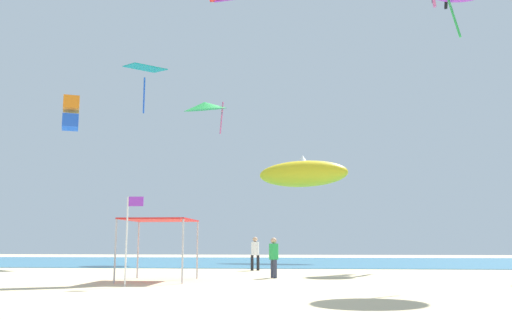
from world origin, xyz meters
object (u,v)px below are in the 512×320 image
object	(u,v)px
kite_inflatable_yellow	(303,173)
person_near_tent	(274,254)
canopy_tent	(160,223)
person_central	(255,251)
banner_flag	(129,231)
kite_box_orange	(71,113)
kite_delta_green	(205,106)
kite_diamond_teal	(145,70)

from	to	relation	value
kite_inflatable_yellow	person_near_tent	bearing A→B (deg)	-80.78
canopy_tent	person_central	bearing A→B (deg)	69.28
banner_flag	kite_box_orange	world-z (taller)	kite_box_orange
canopy_tent	kite_delta_green	world-z (taller)	kite_delta_green
person_near_tent	person_central	distance (m)	6.63
person_near_tent	person_central	world-z (taller)	person_central
kite_box_orange	kite_diamond_teal	xyz separation A→B (m)	(3.89, 3.73, 4.17)
kite_delta_green	kite_inflatable_yellow	size ratio (longest dim) A/B	0.58
canopy_tent	person_near_tent	distance (m)	5.31
kite_box_orange	kite_inflatable_yellow	world-z (taller)	kite_box_orange
kite_delta_green	kite_diamond_teal	world-z (taller)	kite_diamond_teal
banner_flag	kite_delta_green	world-z (taller)	kite_delta_green
person_central	banner_flag	world-z (taller)	banner_flag
banner_flag	kite_diamond_teal	bearing A→B (deg)	106.10
person_central	banner_flag	distance (m)	12.22
kite_box_orange	kite_diamond_teal	size ratio (longest dim) A/B	0.61
person_central	kite_box_orange	bearing A→B (deg)	160.66
kite_delta_green	kite_inflatable_yellow	xyz separation A→B (m)	(7.95, 1.54, -5.50)
canopy_tent	kite_inflatable_yellow	size ratio (longest dim) A/B	0.39
kite_diamond_teal	banner_flag	bearing A→B (deg)	66.90
kite_diamond_teal	kite_inflatable_yellow	bearing A→B (deg)	166.74
person_central	kite_diamond_teal	distance (m)	17.55
banner_flag	kite_diamond_teal	distance (m)	23.12
person_near_tent	kite_delta_green	distance (m)	22.20
kite_box_orange	kite_inflatable_yellow	distance (m)	18.60
canopy_tent	kite_inflatable_yellow	distance (m)	22.80
canopy_tent	person_near_tent	size ratio (longest dim) A/B	1.68
banner_flag	person_near_tent	bearing A→B (deg)	46.10
canopy_tent	kite_delta_green	bearing A→B (deg)	95.28
person_near_tent	person_central	size ratio (longest dim) A/B	0.94
kite_inflatable_yellow	kite_box_orange	bearing A→B (deg)	-135.38
person_near_tent	kite_box_orange	distance (m)	19.61
kite_delta_green	kite_box_orange	distance (m)	11.36
banner_flag	kite_inflatable_yellow	distance (m)	25.81
person_central	kite_box_orange	size ratio (longest dim) A/B	0.82
banner_flag	kite_inflatable_yellow	xyz separation A→B (m)	(6.42, 24.45, 5.24)
canopy_tent	banner_flag	size ratio (longest dim) A/B	0.93
banner_flag	person_central	bearing A→B (deg)	72.94
canopy_tent	banner_flag	xyz separation A→B (m)	(-0.31, -3.02, -0.42)
kite_diamond_teal	kite_delta_green	bearing A→B (deg)	-171.78
kite_box_orange	kite_diamond_teal	world-z (taller)	kite_diamond_teal
person_central	kite_diamond_teal	bearing A→B (deg)	136.96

